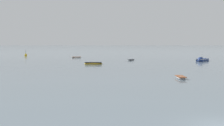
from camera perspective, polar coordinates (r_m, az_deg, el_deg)
rowboat_moored_0 at (r=67.48m, az=-3.72°, el=-0.09°), size 4.26×1.47×0.67m
rowboat_moored_1 at (r=81.58m, az=3.78°, el=0.62°), size 2.30×3.06×0.46m
rowboat_moored_2 at (r=94.81m, az=-7.02°, el=1.10°), size 3.35×1.75×0.50m
rowboat_moored_3 at (r=42.26m, az=13.37°, el=-2.83°), size 1.27×3.25×0.50m
motorboat_moored_4 at (r=81.09m, az=17.18°, el=0.51°), size 4.66×5.63×1.89m
channel_buoy at (r=109.97m, az=-16.61°, el=1.55°), size 0.90×0.90×2.30m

